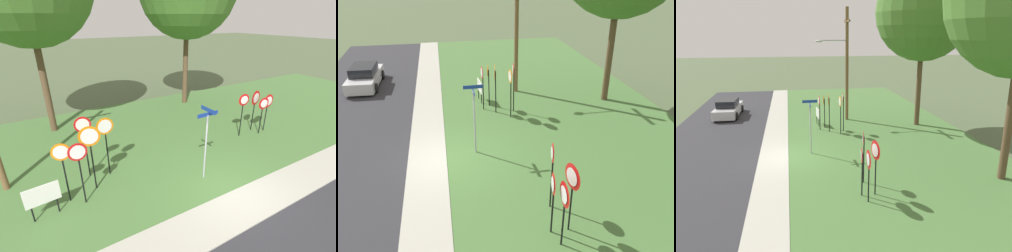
% 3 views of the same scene
% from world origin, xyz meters
% --- Properties ---
extents(ground_plane, '(160.00, 160.00, 0.00)m').
position_xyz_m(ground_plane, '(0.00, 0.00, 0.00)').
color(ground_plane, '#4C5B3D').
extents(sidewalk_strip, '(44.00, 1.60, 0.06)m').
position_xyz_m(sidewalk_strip, '(0.00, -0.80, 0.03)').
color(sidewalk_strip, '#ADAA9E').
rests_on(sidewalk_strip, ground_plane).
extents(grass_median, '(44.00, 12.00, 0.04)m').
position_xyz_m(grass_median, '(0.00, 6.00, 0.02)').
color(grass_median, '#477038').
rests_on(grass_median, ground_plane).
extents(stop_sign_near_left, '(0.77, 0.14, 2.67)m').
position_xyz_m(stop_sign_near_left, '(-4.42, 2.81, 2.00)').
color(stop_sign_near_left, black).
rests_on(stop_sign_near_left, grass_median).
extents(stop_sign_near_right, '(0.70, 0.10, 2.59)m').
position_xyz_m(stop_sign_near_right, '(-3.66, 3.48, 1.92)').
color(stop_sign_near_right, black).
rests_on(stop_sign_near_right, grass_median).
extents(stop_sign_far_left, '(0.63, 0.14, 2.37)m').
position_xyz_m(stop_sign_far_left, '(-5.43, 2.60, 1.73)').
color(stop_sign_far_left, black).
rests_on(stop_sign_far_left, grass_median).
extents(stop_sign_far_center, '(0.63, 0.10, 2.43)m').
position_xyz_m(stop_sign_far_center, '(-4.97, 2.21, 1.77)').
color(stop_sign_far_center, black).
rests_on(stop_sign_far_center, grass_median).
extents(stop_sign_far_right, '(0.64, 0.12, 2.68)m').
position_xyz_m(stop_sign_far_right, '(-4.42, 3.79, 1.96)').
color(stop_sign_far_right, black).
rests_on(stop_sign_far_right, grass_median).
extents(yield_sign_near_left, '(0.65, 0.15, 2.45)m').
position_xyz_m(yield_sign_near_left, '(3.81, 3.33, 1.85)').
color(yield_sign_near_left, black).
rests_on(yield_sign_near_left, grass_median).
extents(yield_sign_near_right, '(0.82, 0.19, 2.39)m').
position_xyz_m(yield_sign_near_right, '(5.01, 3.56, 1.83)').
color(yield_sign_near_right, black).
rests_on(yield_sign_near_right, grass_median).
extents(yield_sign_far_left, '(0.67, 0.13, 2.15)m').
position_xyz_m(yield_sign_far_left, '(5.01, 2.99, 1.62)').
color(yield_sign_far_left, black).
rests_on(yield_sign_far_left, grass_median).
extents(yield_sign_far_right, '(0.77, 0.10, 2.21)m').
position_xyz_m(yield_sign_far_right, '(5.57, 3.13, 1.68)').
color(yield_sign_far_right, black).
rests_on(yield_sign_far_right, grass_median).
extents(street_name_post, '(0.96, 0.82, 3.07)m').
position_xyz_m(street_name_post, '(-0.36, 1.28, 1.86)').
color(street_name_post, '#9EA0A8').
rests_on(street_name_post, grass_median).
extents(utility_pole, '(2.10, 2.50, 8.42)m').
position_xyz_m(utility_pole, '(-7.46, 4.43, 4.60)').
color(utility_pole, brown).
rests_on(utility_pole, grass_median).
extents(notice_board, '(1.10, 0.14, 1.25)m').
position_xyz_m(notice_board, '(-6.25, 2.20, 0.87)').
color(notice_board, black).
rests_on(notice_board, grass_median).
extents(parked_hatchback_near, '(4.46, 2.00, 1.39)m').
position_xyz_m(parked_hatchback_near, '(-10.28, -4.81, 0.65)').
color(parked_hatchback_near, silver).
rests_on(parked_hatchback_near, road_asphalt).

